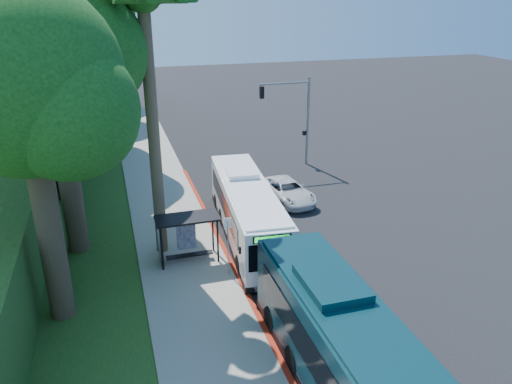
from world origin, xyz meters
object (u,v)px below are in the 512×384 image
object	(u,v)px
bus_shelter	(182,230)
pickup	(288,191)
white_bus	(247,209)
teal_bus	(355,364)

from	to	relation	value
bus_shelter	pickup	xyz separation A→B (m)	(7.94, 6.03, -1.11)
bus_shelter	white_bus	bearing A→B (deg)	24.20
teal_bus	pickup	bearing A→B (deg)	76.72
pickup	teal_bus	bearing A→B (deg)	-110.98
teal_bus	white_bus	bearing A→B (deg)	89.57
bus_shelter	teal_bus	bearing A→B (deg)	-71.77
bus_shelter	teal_bus	world-z (taller)	teal_bus
teal_bus	pickup	distance (m)	18.00
white_bus	bus_shelter	bearing A→B (deg)	-150.97
white_bus	pickup	distance (m)	5.96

